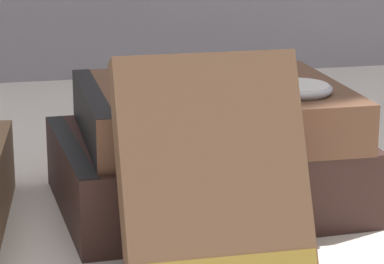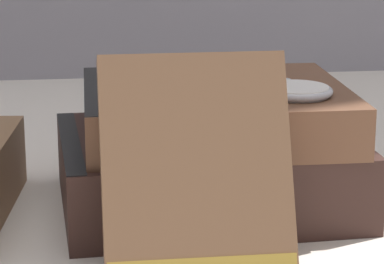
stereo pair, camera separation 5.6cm
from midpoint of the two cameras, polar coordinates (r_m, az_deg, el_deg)
name	(u,v)px [view 2 (the right image)]	position (r m, az deg, el deg)	size (l,w,h in m)	color
ground_plane	(156,217)	(0.59, 0.43, -5.42)	(3.00, 3.00, 0.00)	beige
book_flat_bottom	(199,171)	(0.61, 3.10, -2.49)	(0.20, 0.16, 0.05)	#331E19
book_flat_top	(207,111)	(0.60, 3.65, 1.29)	(0.17, 0.15, 0.03)	brown
book_leaning_front	(196,176)	(0.50, 3.50, -2.80)	(0.10, 0.07, 0.12)	brown
pocket_watch	(295,91)	(0.57, 9.31, 2.54)	(0.05, 0.05, 0.01)	silver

